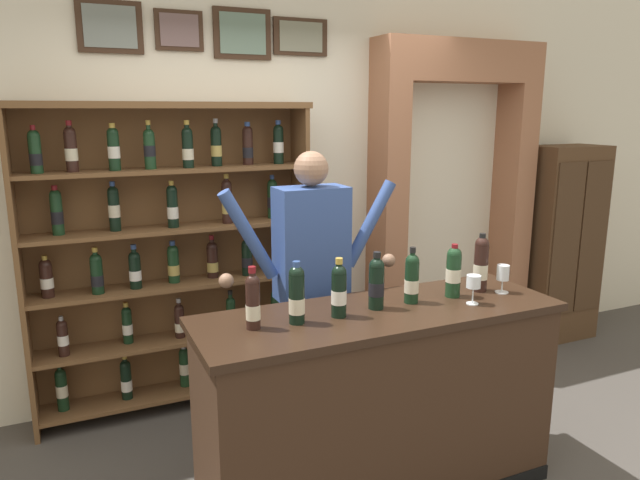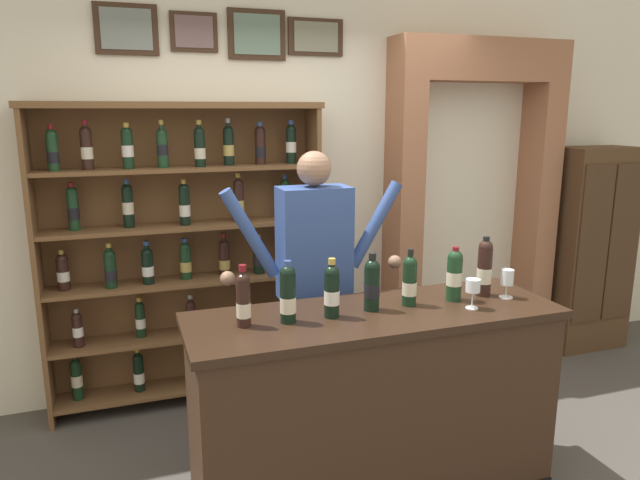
{
  "view_description": "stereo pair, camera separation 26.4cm",
  "coord_description": "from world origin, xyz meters",
  "px_view_note": "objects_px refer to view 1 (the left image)",
  "views": [
    {
      "loc": [
        -1.37,
        -2.35,
        1.96
      ],
      "look_at": [
        -0.15,
        0.38,
        1.29
      ],
      "focal_mm": 32.69,
      "sensor_mm": 36.0,
      "label": 1
    },
    {
      "loc": [
        -1.12,
        -2.45,
        1.96
      ],
      "look_at": [
        -0.15,
        0.38,
        1.29
      ],
      "focal_mm": 32.69,
      "sensor_mm": 36.0,
      "label": 2
    }
  ],
  "objects_px": {
    "tasting_bottle_rosso": "(253,301)",
    "wine_glass_spare": "(503,274)",
    "tasting_bottle_bianco": "(339,290)",
    "tasting_bottle_super_tuscan": "(412,278)",
    "tasting_counter": "(378,403)",
    "wine_shelf": "(172,249)",
    "tasting_bottle_riserva": "(297,295)",
    "shopkeeper": "(311,270)",
    "wine_glass_center": "(474,283)",
    "tasting_bottle_vin_santo": "(376,282)",
    "side_cabinet": "(561,244)",
    "tasting_bottle_prosecco": "(481,264)",
    "tasting_bottle_brunello": "(454,271)"
  },
  "relations": [
    {
      "from": "side_cabinet",
      "to": "shopkeeper",
      "type": "relative_size",
      "value": 0.96
    },
    {
      "from": "tasting_bottle_vin_santo",
      "to": "wine_glass_center",
      "type": "height_order",
      "value": "tasting_bottle_vin_santo"
    },
    {
      "from": "tasting_bottle_bianco",
      "to": "wine_glass_center",
      "type": "relative_size",
      "value": 1.9
    },
    {
      "from": "tasting_bottle_rosso",
      "to": "wine_glass_center",
      "type": "relative_size",
      "value": 1.91
    },
    {
      "from": "tasting_counter",
      "to": "wine_glass_spare",
      "type": "xyz_separation_m",
      "value": [
        0.73,
        -0.02,
        0.6
      ]
    },
    {
      "from": "wine_glass_spare",
      "to": "tasting_bottle_riserva",
      "type": "bearing_deg",
      "value": 178.73
    },
    {
      "from": "shopkeeper",
      "to": "wine_shelf",
      "type": "bearing_deg",
      "value": 127.85
    },
    {
      "from": "side_cabinet",
      "to": "shopkeeper",
      "type": "xyz_separation_m",
      "value": [
        -2.63,
        -0.68,
        0.24
      ]
    },
    {
      "from": "tasting_bottle_bianco",
      "to": "wine_glass_spare",
      "type": "bearing_deg",
      "value": -1.39
    },
    {
      "from": "tasting_bottle_rosso",
      "to": "tasting_bottle_bianco",
      "type": "relative_size",
      "value": 1.0
    },
    {
      "from": "tasting_bottle_riserva",
      "to": "wine_glass_center",
      "type": "bearing_deg",
      "value": -7.17
    },
    {
      "from": "wine_shelf",
      "to": "tasting_bottle_super_tuscan",
      "type": "height_order",
      "value": "wine_shelf"
    },
    {
      "from": "shopkeeper",
      "to": "tasting_bottle_riserva",
      "type": "distance_m",
      "value": 0.65
    },
    {
      "from": "tasting_bottle_rosso",
      "to": "tasting_bottle_super_tuscan",
      "type": "xyz_separation_m",
      "value": [
        0.84,
        0.02,
        0.0
      ]
    },
    {
      "from": "tasting_bottle_bianco",
      "to": "tasting_bottle_super_tuscan",
      "type": "xyz_separation_m",
      "value": [
        0.43,
        0.04,
        -0.0
      ]
    },
    {
      "from": "tasting_bottle_vin_santo",
      "to": "tasting_bottle_super_tuscan",
      "type": "xyz_separation_m",
      "value": [
        0.21,
        0.01,
        -0.01
      ]
    },
    {
      "from": "tasting_bottle_bianco",
      "to": "tasting_bottle_super_tuscan",
      "type": "bearing_deg",
      "value": 4.92
    },
    {
      "from": "tasting_bottle_brunello",
      "to": "wine_glass_center",
      "type": "height_order",
      "value": "tasting_bottle_brunello"
    },
    {
      "from": "wine_shelf",
      "to": "side_cabinet",
      "type": "distance_m",
      "value": 3.27
    },
    {
      "from": "wine_shelf",
      "to": "tasting_bottle_riserva",
      "type": "relative_size",
      "value": 6.83
    },
    {
      "from": "tasting_counter",
      "to": "tasting_bottle_rosso",
      "type": "distance_m",
      "value": 0.9
    },
    {
      "from": "tasting_bottle_prosecco",
      "to": "tasting_bottle_rosso",
      "type": "bearing_deg",
      "value": -178.54
    },
    {
      "from": "tasting_bottle_vin_santo",
      "to": "wine_glass_center",
      "type": "bearing_deg",
      "value": -16.49
    },
    {
      "from": "shopkeeper",
      "to": "tasting_bottle_riserva",
      "type": "bearing_deg",
      "value": -119.26
    },
    {
      "from": "tasting_bottle_riserva",
      "to": "wine_glass_center",
      "type": "height_order",
      "value": "tasting_bottle_riserva"
    },
    {
      "from": "wine_shelf",
      "to": "shopkeeper",
      "type": "distance_m",
      "value": 1.03
    },
    {
      "from": "wine_glass_center",
      "to": "tasting_bottle_prosecco",
      "type": "bearing_deg",
      "value": 42.81
    },
    {
      "from": "side_cabinet",
      "to": "tasting_bottle_bianco",
      "type": "bearing_deg",
      "value": -155.43
    },
    {
      "from": "tasting_bottle_riserva",
      "to": "tasting_bottle_vin_santo",
      "type": "distance_m",
      "value": 0.43
    },
    {
      "from": "tasting_bottle_riserva",
      "to": "shopkeeper",
      "type": "bearing_deg",
      "value": 60.74
    },
    {
      "from": "tasting_counter",
      "to": "shopkeeper",
      "type": "xyz_separation_m",
      "value": [
        -0.13,
        0.57,
        0.58
      ]
    },
    {
      "from": "wine_shelf",
      "to": "shopkeeper",
      "type": "xyz_separation_m",
      "value": [
        0.63,
        -0.81,
        -0.0
      ]
    },
    {
      "from": "wine_shelf",
      "to": "tasting_bottle_prosecco",
      "type": "bearing_deg",
      "value": -43.45
    },
    {
      "from": "tasting_bottle_bianco",
      "to": "tasting_bottle_vin_santo",
      "type": "bearing_deg",
      "value": 7.99
    },
    {
      "from": "wine_glass_center",
      "to": "side_cabinet",
      "type": "bearing_deg",
      "value": 33.76
    },
    {
      "from": "tasting_bottle_riserva",
      "to": "tasting_bottle_prosecco",
      "type": "height_order",
      "value": "tasting_bottle_prosecco"
    },
    {
      "from": "wine_shelf",
      "to": "tasting_bottle_bianco",
      "type": "xyz_separation_m",
      "value": [
        0.53,
        -1.38,
        0.06
      ]
    },
    {
      "from": "wine_shelf",
      "to": "tasting_bottle_super_tuscan",
      "type": "bearing_deg",
      "value": -54.51
    },
    {
      "from": "wine_shelf",
      "to": "shopkeeper",
      "type": "height_order",
      "value": "wine_shelf"
    },
    {
      "from": "side_cabinet",
      "to": "wine_glass_spare",
      "type": "height_order",
      "value": "side_cabinet"
    },
    {
      "from": "tasting_bottle_rosso",
      "to": "wine_glass_spare",
      "type": "bearing_deg",
      "value": -1.73
    },
    {
      "from": "side_cabinet",
      "to": "tasting_bottle_super_tuscan",
      "type": "relative_size",
      "value": 5.76
    },
    {
      "from": "tasting_bottle_bianco",
      "to": "wine_glass_spare",
      "type": "xyz_separation_m",
      "value": [
        0.96,
        -0.02,
        -0.03
      ]
    },
    {
      "from": "tasting_counter",
      "to": "tasting_bottle_rosso",
      "type": "relative_size",
      "value": 6.41
    },
    {
      "from": "wine_shelf",
      "to": "tasting_bottle_rosso",
      "type": "relative_size",
      "value": 6.98
    },
    {
      "from": "tasting_counter",
      "to": "tasting_bottle_brunello",
      "type": "distance_m",
      "value": 0.78
    },
    {
      "from": "tasting_bottle_prosecco",
      "to": "shopkeeper",
      "type": "bearing_deg",
      "value": 146.24
    },
    {
      "from": "wine_shelf",
      "to": "tasting_counter",
      "type": "distance_m",
      "value": 1.68
    },
    {
      "from": "wine_glass_center",
      "to": "tasting_counter",
      "type": "bearing_deg",
      "value": 166.54
    },
    {
      "from": "wine_shelf",
      "to": "tasting_bottle_super_tuscan",
      "type": "distance_m",
      "value": 1.65
    }
  ]
}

